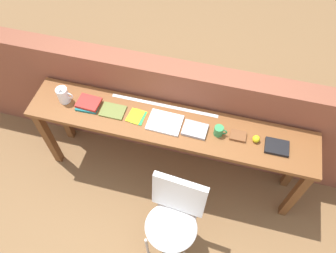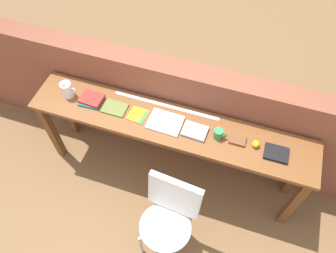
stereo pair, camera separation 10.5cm
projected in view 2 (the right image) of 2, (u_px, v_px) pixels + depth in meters
ground_plane at (160, 196)px, 3.33m from camera, size 40.00×40.00×0.00m
brick_wall_back at (181, 113)px, 3.18m from camera, size 6.00×0.20×1.20m
sideboard at (170, 132)px, 2.89m from camera, size 2.50×0.44×0.88m
chair_white_moulded at (169, 216)px, 2.67m from camera, size 0.48×0.49×0.89m
pitcher_white at (67, 90)px, 2.88m from camera, size 0.14×0.10×0.18m
book_stack_leftmost at (91, 99)px, 2.89m from camera, size 0.20×0.17×0.05m
magazine_cycling at (115, 108)px, 2.85m from camera, size 0.21×0.15×0.01m
pamphlet_pile_colourful at (139, 115)px, 2.81m from camera, size 0.17×0.17×0.01m
book_open_centre at (165, 122)px, 2.76m from camera, size 0.29×0.23×0.02m
book_grey_hardcover at (195, 131)px, 2.71m from camera, size 0.21×0.16×0.03m
mug at (219, 134)px, 2.66m from camera, size 0.11×0.08×0.09m
leather_journal_brown at (238, 140)px, 2.66m from camera, size 0.13×0.10×0.02m
sports_ball_small at (256, 144)px, 2.62m from camera, size 0.06×0.06×0.06m
book_repair_rightmost at (276, 153)px, 2.59m from camera, size 0.19×0.15×0.03m
ruler_metal_back_edge at (166, 105)px, 2.88m from camera, size 0.96×0.03×0.00m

